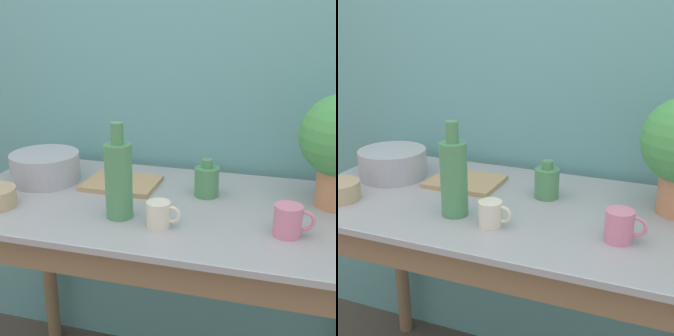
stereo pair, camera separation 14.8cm
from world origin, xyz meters
TOP-DOWN VIEW (x-y plane):
  - wall_back at (0.00, 0.75)m, footprint 6.00×0.05m
  - counter_table at (0.00, 0.32)m, footprint 1.40×0.70m
  - bowl_wash_large at (-0.49, 0.43)m, footprint 0.25×0.25m
  - bottle_tall at (-0.11, 0.21)m, footprint 0.08×0.08m
  - bottle_short at (0.11, 0.44)m, footprint 0.08×0.08m
  - mug_cream at (0.02, 0.18)m, footprint 0.10×0.07m
  - mug_pink at (0.38, 0.22)m, footprint 0.11×0.08m
  - tray_board at (-0.20, 0.46)m, footprint 0.25×0.20m

SIDE VIEW (x-z plane):
  - counter_table at x=0.00m, z-range 0.27..1.16m
  - tray_board at x=-0.20m, z-range 0.89..0.90m
  - mug_cream at x=0.02m, z-range 0.89..0.96m
  - mug_pink at x=0.38m, z-range 0.89..0.98m
  - bowl_wash_large at x=-0.49m, z-range 0.89..0.99m
  - bottle_short at x=0.11m, z-range 0.88..1.00m
  - bottle_tall at x=-0.11m, z-range 0.86..1.15m
  - wall_back at x=0.00m, z-range 0.00..2.40m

